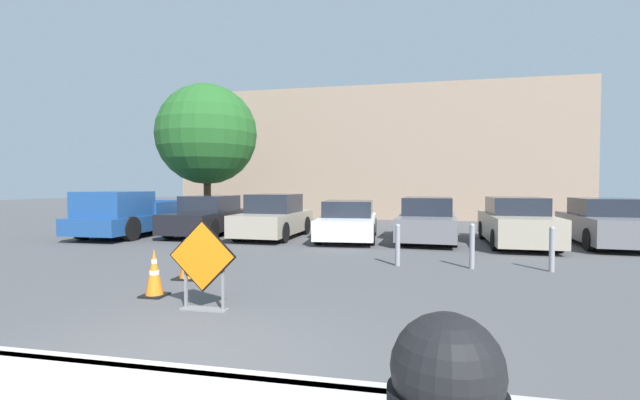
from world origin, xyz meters
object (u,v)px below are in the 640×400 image
object	(u,v)px
parked_car_nearest	(209,217)
bollard_third	(552,248)
road_closed_sign	(203,264)
bollard_nearest	(398,244)
traffic_cone_second	(189,262)
bollard_second	(472,245)
pickup_truck	(129,216)
parked_car_second	(274,218)
parked_car_fourth	(427,220)
parked_car_fifth	(516,223)
traffic_cone_nearest	(154,273)
parked_car_sixth	(606,224)
parked_car_third	(348,221)

from	to	relation	value
parked_car_nearest	bollard_third	world-z (taller)	parked_car_nearest
road_closed_sign	bollard_nearest	bearing A→B (deg)	57.16
bollard_third	traffic_cone_second	bearing A→B (deg)	-162.98
traffic_cone_second	bollard_second	distance (m)	5.99
road_closed_sign	bollard_second	bearing A→B (deg)	44.04
traffic_cone_second	pickup_truck	bearing A→B (deg)	133.48
bollard_second	parked_car_second	bearing A→B (deg)	143.42
pickup_truck	parked_car_fourth	world-z (taller)	pickup_truck
parked_car_nearest	parked_car_fifth	world-z (taller)	parked_car_fifth
traffic_cone_nearest	parked_car_sixth	bearing A→B (deg)	39.44
parked_car_fifth	bollard_third	xyz separation A→B (m)	(-0.24, -4.23, -0.17)
parked_car_nearest	bollard_third	bearing A→B (deg)	154.98
parked_car_fifth	bollard_nearest	size ratio (longest dim) A/B	4.63
traffic_cone_nearest	parked_car_sixth	xyz separation A→B (m)	(9.91, 8.16, 0.29)
parked_car_nearest	parked_car_second	size ratio (longest dim) A/B	1.09
parked_car_fourth	bollard_second	world-z (taller)	parked_car_fourth
parked_car_third	parked_car_sixth	world-z (taller)	parked_car_sixth
traffic_cone_second	parked_car_fourth	xyz separation A→B (m)	(4.79, 7.07, 0.33)
parked_car_fifth	road_closed_sign	bearing A→B (deg)	55.49
traffic_cone_nearest	parked_car_fourth	distance (m)	9.63
parked_car_fourth	parked_car_fifth	xyz separation A→B (m)	(2.62, -0.64, 0.02)
parked_car_third	parked_car_fourth	xyz separation A→B (m)	(2.63, 0.32, 0.05)
road_closed_sign	bollard_nearest	world-z (taller)	road_closed_sign
traffic_cone_nearest	bollard_third	bearing A→B (deg)	26.69
parked_car_second	parked_car_sixth	size ratio (longest dim) A/B	0.94
parked_car_third	parked_car_fifth	distance (m)	5.26
parked_car_nearest	bollard_third	size ratio (longest dim) A/B	4.58
pickup_truck	bollard_nearest	distance (m)	10.39
road_closed_sign	parked_car_fourth	size ratio (longest dim) A/B	0.28
traffic_cone_nearest	pickup_truck	bearing A→B (deg)	128.36
parked_car_fourth	bollard_third	distance (m)	5.43
traffic_cone_second	parked_car_second	world-z (taller)	parked_car_second
parked_car_third	parked_car_fifth	size ratio (longest dim) A/B	0.99
road_closed_sign	traffic_cone_nearest	distance (m)	1.35
traffic_cone_nearest	bollard_second	size ratio (longest dim) A/B	0.79
bollard_nearest	road_closed_sign	bearing A→B (deg)	-122.84
road_closed_sign	traffic_cone_nearest	world-z (taller)	road_closed_sign
parked_car_fifth	parked_car_sixth	bearing A→B (deg)	-170.13
parked_car_nearest	parked_car_sixth	distance (m)	13.12
bollard_second	bollard_third	size ratio (longest dim) A/B	1.03
traffic_cone_nearest	bollard_second	xyz separation A→B (m)	(5.45, 3.54, 0.14)
traffic_cone_nearest	parked_car_fifth	size ratio (longest dim) A/B	0.18
traffic_cone_second	parked_car_fifth	xyz separation A→B (m)	(7.41, 6.43, 0.34)
parked_car_sixth	bollard_second	size ratio (longest dim) A/B	4.34
parked_car_second	parked_car_fifth	bearing A→B (deg)	-179.56
parked_car_second	parked_car_fourth	world-z (taller)	parked_car_second
pickup_truck	parked_car_third	distance (m)	7.90
road_closed_sign	bollard_third	size ratio (longest dim) A/B	1.37
traffic_cone_nearest	bollard_nearest	bearing A→B (deg)	42.70
parked_car_nearest	traffic_cone_second	bearing A→B (deg)	113.85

